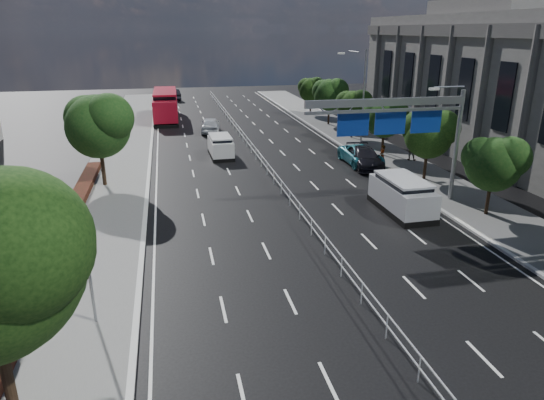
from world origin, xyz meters
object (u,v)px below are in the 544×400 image
object	(u,v)px
red_bus	(166,104)
silver_minivan	(402,195)
near_car_dark	(173,95)
toilet_sign	(73,256)
parked_car_dark	(365,158)
overhead_gantry	(403,118)
parked_car_teal	(361,156)
pedestrian_b	(411,149)
pedestrian_a	(382,156)
white_minivan	(221,146)
near_car_silver	(210,125)

from	to	relation	value
red_bus	silver_minivan	xyz separation A→B (m)	(13.88, -36.27, -0.80)
near_car_dark	toilet_sign	bearing A→B (deg)	78.47
near_car_dark	parked_car_dark	bearing A→B (deg)	101.13
overhead_gantry	parked_car_teal	xyz separation A→B (m)	(1.56, 9.72, -4.85)
toilet_sign	silver_minivan	distance (m)	19.62
near_car_dark	pedestrian_b	distance (m)	46.99
near_car_dark	silver_minivan	world-z (taller)	silver_minivan
pedestrian_b	overhead_gantry	bearing A→B (deg)	93.10
silver_minivan	pedestrian_a	bearing A→B (deg)	71.79
white_minivan	pedestrian_a	bearing A→B (deg)	-28.17
near_car_dark	silver_minivan	distance (m)	55.43
overhead_gantry	red_bus	size ratio (longest dim) A/B	0.85
red_bus	parked_car_teal	distance (m)	29.76
near_car_dark	parked_car_teal	world-z (taller)	near_car_dark
red_bus	silver_minivan	world-z (taller)	red_bus
near_car_dark	pedestrian_b	bearing A→B (deg)	106.62
toilet_sign	red_bus	size ratio (longest dim) A/B	0.36
near_car_dark	parked_car_teal	bearing A→B (deg)	101.44
overhead_gantry	near_car_silver	xyz separation A→B (m)	(-9.48, 25.73, -4.78)
parked_car_dark	silver_minivan	bearing A→B (deg)	-93.38
parked_car_teal	white_minivan	bearing A→B (deg)	155.58
near_car_silver	red_bus	bearing A→B (deg)	-56.61
pedestrian_a	overhead_gantry	bearing A→B (deg)	30.13
near_car_silver	parked_car_teal	bearing A→B (deg)	131.36
near_car_dark	parked_car_dark	xyz separation A→B (m)	(14.45, -43.73, -0.07)
toilet_sign	silver_minivan	world-z (taller)	toilet_sign
overhead_gantry	near_car_dark	bearing A→B (deg)	103.75
overhead_gantry	white_minivan	world-z (taller)	overhead_gantry
parked_car_teal	pedestrian_a	bearing A→B (deg)	-43.56
near_car_dark	silver_minivan	bearing A→B (deg)	96.04
white_minivan	red_bus	world-z (taller)	red_bus
near_car_dark	pedestrian_b	xyz separation A→B (m)	(18.94, -43.00, 0.26)
near_car_silver	parked_car_dark	xyz separation A→B (m)	(11.04, -16.78, -0.05)
toilet_sign	near_car_silver	world-z (taller)	toilet_sign
overhead_gantry	pedestrian_b	size ratio (longest dim) A/B	5.25
near_car_silver	silver_minivan	xyz separation A→B (m)	(9.24, -27.02, 0.25)
parked_car_dark	pedestrian_b	distance (m)	4.56
white_minivan	near_car_dark	world-z (taller)	white_minivan
parked_car_teal	pedestrian_b	xyz separation A→B (m)	(4.49, -0.04, 0.36)
overhead_gantry	red_bus	distance (m)	37.91
overhead_gantry	near_car_dark	distance (m)	54.44
near_car_silver	parked_car_teal	size ratio (longest dim) A/B	0.89
silver_minivan	pedestrian_a	distance (m)	10.24
toilet_sign	parked_car_dark	world-z (taller)	toilet_sign
parked_car_dark	pedestrian_b	size ratio (longest dim) A/B	2.75
red_bus	near_car_dark	world-z (taller)	red_bus
silver_minivan	pedestrian_b	size ratio (longest dim) A/B	2.71
toilet_sign	overhead_gantry	size ratio (longest dim) A/B	0.42
white_minivan	near_car_silver	world-z (taller)	white_minivan
pedestrian_b	pedestrian_a	bearing A→B (deg)	55.82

